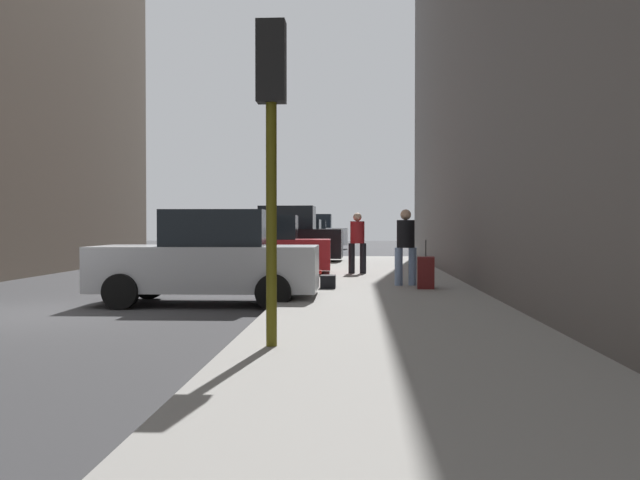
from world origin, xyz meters
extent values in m
plane|color=#38383A|center=(0.00, 0.00, 0.00)|extent=(120.00, 120.00, 0.00)
cube|color=gray|center=(6.00, 0.00, 0.07)|extent=(4.00, 40.00, 0.15)
cube|color=#B7BABF|center=(2.60, 1.81, 0.69)|extent=(4.22, 1.89, 0.84)
cube|color=black|center=(2.80, 1.81, 1.44)|extent=(1.91, 1.59, 0.70)
cylinder|color=black|center=(1.22, 2.71, 0.32)|extent=(0.64, 0.23, 0.64)
cylinder|color=black|center=(1.25, 0.87, 0.32)|extent=(0.64, 0.23, 0.64)
cylinder|color=black|center=(3.95, 2.75, 0.32)|extent=(0.64, 0.23, 0.64)
cylinder|color=black|center=(3.98, 0.91, 0.32)|extent=(0.64, 0.23, 0.64)
cube|color=#B2191E|center=(2.60, 8.62, 0.69)|extent=(4.26, 1.98, 0.84)
cube|color=black|center=(2.80, 8.63, 1.44)|extent=(1.94, 1.63, 0.70)
cylinder|color=black|center=(1.21, 9.50, 0.32)|extent=(0.65, 0.24, 0.64)
cylinder|color=black|center=(1.27, 7.66, 0.32)|extent=(0.65, 0.24, 0.64)
cylinder|color=black|center=(3.93, 9.59, 0.32)|extent=(0.65, 0.24, 0.64)
cylinder|color=black|center=(3.99, 7.75, 0.32)|extent=(0.65, 0.24, 0.64)
cube|color=black|center=(2.60, 15.62, 0.82)|extent=(4.63, 1.93, 1.10)
cube|color=black|center=(2.80, 15.62, 1.80)|extent=(2.10, 1.60, 0.90)
cylinder|color=black|center=(1.12, 16.57, 0.32)|extent=(0.64, 0.23, 0.64)
cylinder|color=black|center=(1.09, 14.73, 0.32)|extent=(0.64, 0.23, 0.64)
cylinder|color=black|center=(4.11, 16.51, 0.32)|extent=(0.64, 0.23, 0.64)
cylinder|color=black|center=(4.08, 14.67, 0.32)|extent=(0.64, 0.23, 0.64)
cube|color=slate|center=(2.60, 21.68, 0.69)|extent=(4.23, 1.91, 0.84)
cube|color=black|center=(2.80, 21.68, 1.44)|extent=(1.91, 1.59, 0.70)
cylinder|color=black|center=(1.25, 22.62, 0.32)|extent=(0.64, 0.23, 0.64)
cylinder|color=black|center=(1.22, 20.78, 0.32)|extent=(0.64, 0.23, 0.64)
cylinder|color=black|center=(3.98, 22.58, 0.32)|extent=(0.64, 0.23, 0.64)
cylinder|color=black|center=(3.95, 20.74, 0.32)|extent=(0.64, 0.23, 0.64)
cube|color=navy|center=(2.60, 27.84, 0.69)|extent=(4.25, 1.96, 0.84)
cube|color=black|center=(2.80, 27.85, 1.44)|extent=(1.93, 1.62, 0.70)
cylinder|color=black|center=(1.21, 28.73, 0.32)|extent=(0.65, 0.24, 0.64)
cylinder|color=black|center=(1.26, 26.89, 0.32)|extent=(0.65, 0.24, 0.64)
cylinder|color=black|center=(3.94, 28.80, 0.32)|extent=(0.65, 0.24, 0.64)
cylinder|color=black|center=(3.99, 26.96, 0.32)|extent=(0.65, 0.24, 0.64)
cube|color=silver|center=(2.60, 34.12, 0.82)|extent=(4.62, 1.90, 1.10)
cube|color=black|center=(2.80, 34.12, 1.80)|extent=(2.09, 1.59, 0.90)
cylinder|color=black|center=(1.12, 35.06, 0.32)|extent=(0.64, 0.23, 0.64)
cylinder|color=black|center=(1.09, 33.22, 0.32)|extent=(0.64, 0.23, 0.64)
cylinder|color=black|center=(4.11, 35.02, 0.32)|extent=(0.64, 0.23, 0.64)
cylinder|color=black|center=(4.08, 33.18, 0.32)|extent=(0.64, 0.23, 0.64)
cylinder|color=red|center=(4.45, 4.38, 0.43)|extent=(0.22, 0.22, 0.55)
sphere|color=red|center=(4.45, 4.38, 0.76)|extent=(0.20, 0.20, 0.20)
cylinder|color=red|center=(4.29, 4.38, 0.45)|extent=(0.10, 0.09, 0.09)
cylinder|color=red|center=(4.61, 4.38, 0.45)|extent=(0.10, 0.09, 0.09)
cylinder|color=#514C0F|center=(4.50, -3.71, 1.95)|extent=(0.12, 0.12, 3.60)
cube|color=black|center=(4.50, -3.71, 3.30)|extent=(0.32, 0.24, 0.90)
sphere|color=red|center=(4.50, -3.58, 3.58)|extent=(0.14, 0.14, 0.14)
sphere|color=yellow|center=(4.50, -3.58, 3.30)|extent=(0.14, 0.14, 0.14)
sphere|color=green|center=(4.50, -3.58, 3.02)|extent=(0.14, 0.14, 0.14)
cylinder|color=#728CB2|center=(6.39, 4.47, 0.57)|extent=(0.21, 0.21, 0.85)
cylinder|color=#728CB2|center=(6.70, 4.53, 0.57)|extent=(0.21, 0.21, 0.85)
cylinder|color=black|center=(6.55, 4.50, 1.31)|extent=(0.47, 0.47, 0.62)
sphere|color=tan|center=(6.55, 4.50, 1.74)|extent=(0.24, 0.24, 0.24)
cylinder|color=black|center=(5.31, 8.50, 0.57)|extent=(0.18, 0.18, 0.85)
cylinder|color=black|center=(5.63, 8.50, 0.57)|extent=(0.18, 0.18, 0.85)
cylinder|color=#A51E23|center=(5.47, 8.50, 1.31)|extent=(0.41, 0.41, 0.62)
sphere|color=beige|center=(5.47, 8.50, 1.74)|extent=(0.24, 0.24, 0.24)
cube|color=#591414|center=(6.93, 3.78, 0.49)|extent=(0.40, 0.59, 0.68)
cylinder|color=#333333|center=(6.93, 3.78, 1.01)|extent=(0.02, 0.02, 0.36)
cube|color=black|center=(4.83, 3.68, 0.29)|extent=(0.32, 0.44, 0.28)
camera|label=1|loc=(5.44, -11.57, 1.49)|focal=40.00mm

